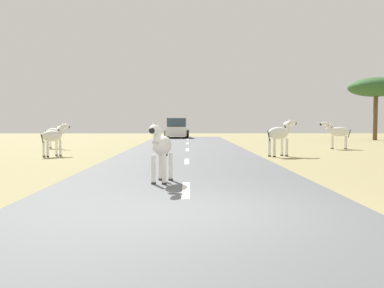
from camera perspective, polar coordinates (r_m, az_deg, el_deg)
ground_plane at (r=6.38m, az=1.68°, el=-10.02°), size 90.00×90.00×0.00m
road at (r=6.37m, az=-0.96°, el=-9.81°), size 6.00×64.00×0.05m
lane_markings at (r=5.40m, az=-1.04°, el=-11.90°), size 0.16×56.00×0.01m
zebra_0 at (r=9.26m, az=-4.38°, el=-0.36°), size 0.56×1.48×1.41m
zebra_1 at (r=22.97m, az=19.93°, el=1.60°), size 1.60×0.62×1.52m
zebra_2 at (r=17.34m, az=12.39°, el=1.44°), size 1.53×1.13×1.61m
zebra_3 at (r=18.02m, az=-19.06°, el=1.05°), size 1.01×1.34×1.42m
zebra_4 at (r=23.35m, az=-18.92°, el=1.51°), size 1.45×0.78×1.44m
car_0 at (r=35.86m, az=-2.13°, el=2.18°), size 2.12×4.39×1.74m
tree_0 at (r=35.39m, az=24.67°, el=7.30°), size 4.32×4.32×4.98m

